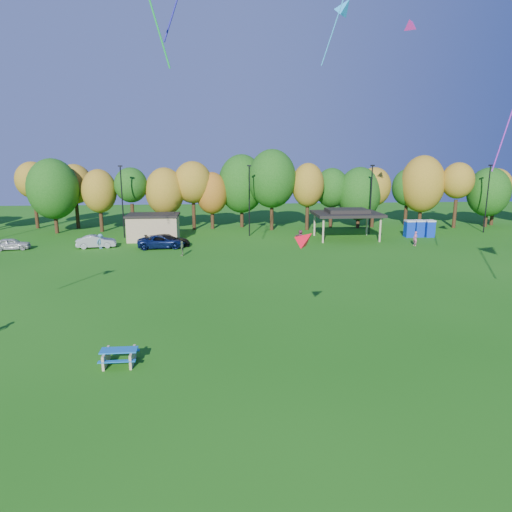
{
  "coord_description": "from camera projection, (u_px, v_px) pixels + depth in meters",
  "views": [
    {
      "loc": [
        -1.98,
        -18.56,
        10.37
      ],
      "look_at": [
        0.05,
        6.0,
        4.88
      ],
      "focal_mm": 32.0,
      "sensor_mm": 36.0,
      "label": 1
    }
  ],
  "objects": [
    {
      "name": "ground",
      "position": [
        266.0,
        391.0,
        20.46
      ],
      "size": [
        160.0,
        160.0,
        0.0
      ],
      "primitive_type": "plane",
      "color": "#19600F",
      "rests_on": "ground"
    },
    {
      "name": "tree_line",
      "position": [
        225.0,
        187.0,
        63.37
      ],
      "size": [
        93.57,
        10.55,
        11.15
      ],
      "color": "black",
      "rests_on": "ground"
    },
    {
      "name": "lamp_posts",
      "position": [
        249.0,
        198.0,
        58.47
      ],
      "size": [
        64.5,
        0.25,
        9.09
      ],
      "color": "black",
      "rests_on": "ground"
    },
    {
      "name": "utility_building",
      "position": [
        154.0,
        227.0,
        56.27
      ],
      "size": [
        6.3,
        4.3,
        3.25
      ],
      "color": "tan",
      "rests_on": "ground"
    },
    {
      "name": "pavilion",
      "position": [
        347.0,
        213.0,
        56.88
      ],
      "size": [
        8.2,
        6.2,
        3.77
      ],
      "color": "tan",
      "rests_on": "ground"
    },
    {
      "name": "porta_potties",
      "position": [
        419.0,
        228.0,
        58.54
      ],
      "size": [
        3.75,
        1.35,
        2.18
      ],
      "color": "#0D30AF",
      "rests_on": "ground"
    },
    {
      "name": "picnic_table",
      "position": [
        119.0,
        356.0,
        23.0
      ],
      "size": [
        1.84,
        1.54,
        0.79
      ],
      "rotation": [
        0.0,
        0.0,
        0.02
      ],
      "color": "tan",
      "rests_on": "ground"
    },
    {
      "name": "car_a",
      "position": [
        12.0,
        244.0,
        50.69
      ],
      "size": [
        4.1,
        2.22,
        1.33
      ],
      "primitive_type": "imported",
      "rotation": [
        0.0,
        0.0,
        1.74
      ],
      "color": "#B8B8B8",
      "rests_on": "ground"
    },
    {
      "name": "car_b",
      "position": [
        96.0,
        242.0,
        51.82
      ],
      "size": [
        4.5,
        2.2,
        1.42
      ],
      "primitive_type": "imported",
      "rotation": [
        0.0,
        0.0,
        1.74
      ],
      "color": "#A5A5AB",
      "rests_on": "ground"
    },
    {
      "name": "car_c",
      "position": [
        162.0,
        242.0,
        51.62
      ],
      "size": [
        5.52,
        2.88,
        1.48
      ],
      "primitive_type": "imported",
      "rotation": [
        0.0,
        0.0,
        1.65
      ],
      "color": "#0B1947",
      "rests_on": "ground"
    },
    {
      "name": "car_d",
      "position": [
        168.0,
        241.0,
        52.21
      ],
      "size": [
        5.42,
        3.15,
        1.48
      ],
      "primitive_type": "imported",
      "rotation": [
        0.0,
        0.0,
        1.8
      ],
      "color": "black",
      "rests_on": "ground"
    },
    {
      "name": "far_person_0",
      "position": [
        300.0,
        237.0,
        53.74
      ],
      "size": [
        1.6,
        1.38,
        1.74
      ],
      "primitive_type": "imported",
      "rotation": [
        0.0,
        0.0,
        2.5
      ],
      "color": "#8A395A",
      "rests_on": "ground"
    },
    {
      "name": "far_person_1",
      "position": [
        182.0,
        248.0,
        47.62
      ],
      "size": [
        0.41,
        0.93,
        1.57
      ],
      "primitive_type": "imported",
      "rotation": [
        0.0,
        0.0,
        4.69
      ],
      "color": "#65814F",
      "rests_on": "ground"
    },
    {
      "name": "far_person_2",
      "position": [
        101.0,
        241.0,
        51.25
      ],
      "size": [
        1.2,
        1.23,
        1.69
      ],
      "primitive_type": "imported",
      "rotation": [
        0.0,
        0.0,
        0.82
      ],
      "color": "teal",
      "rests_on": "ground"
    },
    {
      "name": "far_person_3",
      "position": [
        415.0,
        239.0,
        52.91
      ],
      "size": [
        0.58,
        0.71,
        1.7
      ],
      "primitive_type": "imported",
      "rotation": [
        0.0,
        0.0,
        5.03
      ],
      "color": "#C55C84",
      "rests_on": "ground"
    },
    {
      "name": "kite_4",
      "position": [
        345.0,
        7.0,
        44.26
      ],
      "size": [
        3.73,
        3.15,
        6.66
      ],
      "color": "#28B2FF"
    },
    {
      "name": "kite_5",
      "position": [
        411.0,
        24.0,
        36.62
      ],
      "size": [
        1.76,
        1.83,
        1.49
      ],
      "color": "#CD228F"
    },
    {
      "name": "kite_10",
      "position": [
        306.0,
        239.0,
        21.49
      ],
      "size": [
        1.46,
        1.34,
        1.18
      ],
      "color": "red"
    }
  ]
}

